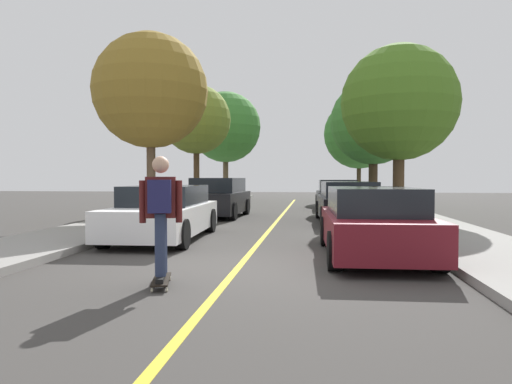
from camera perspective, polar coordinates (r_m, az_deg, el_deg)
ground at (r=7.74m, az=-2.27°, el=-9.34°), size 80.00×80.00×0.00m
center_line at (r=11.65m, az=0.93°, el=-5.56°), size 0.12×39.20×0.01m
parked_car_left_nearest at (r=11.48m, az=-11.19°, el=-2.52°), size 2.03×4.56×1.29m
parked_car_left_near at (r=17.67m, az=-4.65°, el=-0.70°), size 2.01×4.10×1.48m
parked_car_right_nearest at (r=9.00m, az=14.20°, el=-3.66°), size 1.92×4.19×1.31m
parked_car_right_near at (r=15.54m, az=11.18°, el=-1.29°), size 2.07×4.63×1.36m
parked_car_right_far at (r=22.24m, az=9.93°, el=-0.34°), size 2.01×4.11×1.39m
street_tree_left_nearest at (r=16.05m, az=-12.83°, el=11.99°), size 3.79×3.79×6.12m
street_tree_left_near at (r=21.73m, az=-7.35°, el=8.79°), size 3.18×3.18×5.62m
street_tree_left_far at (r=28.73m, az=-3.76°, el=7.93°), size 4.31×4.31×6.60m
street_tree_right_nearest at (r=16.74m, az=17.19°, el=10.38°), size 3.93×3.93×5.86m
street_tree_right_near at (r=23.42m, az=14.24°, el=8.31°), size 4.15×4.15×6.13m
street_tree_right_far at (r=30.47m, az=12.55°, el=6.99°), size 4.45×4.45×6.37m
fire_hydrant at (r=12.37m, az=19.28°, el=-2.99°), size 0.20×0.20×0.70m
skateboard at (r=6.62m, az=-11.56°, el=-10.51°), size 0.42×0.87×0.10m
skateboarder at (r=6.45m, az=-11.64°, el=-2.10°), size 0.58×0.70×1.68m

